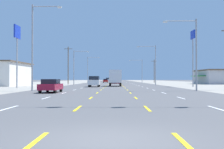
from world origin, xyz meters
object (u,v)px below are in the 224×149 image
box_truck_center_turn_mid (115,77)px  pole_sign_left_row_1 (17,39)px  suv_inner_left_near (94,81)px  streetlight_right_row_0 (193,49)px  sedan_inner_left_midfar (106,81)px  sedan_center_turn_far (114,80)px  pole_sign_right_row_1 (193,44)px  streetlight_right_row_1 (153,62)px  streetlight_left_row_0 (35,42)px  streetlight_right_row_2 (140,69)px  sedan_far_left_nearest (51,86)px  suv_inner_left_farther (108,80)px  streetlight_left_row_1 (76,65)px  streetlight_left_row_2 (89,68)px

box_truck_center_turn_mid → pole_sign_left_row_1: pole_sign_left_row_1 is taller
suv_inner_left_near → streetlight_right_row_0: streetlight_right_row_0 is taller
sedan_inner_left_midfar → pole_sign_left_row_1: 63.06m
suv_inner_left_near → sedan_center_turn_far: bearing=87.6°
pole_sign_right_row_1 → streetlight_right_row_1: 16.64m
pole_sign_right_row_1 → streetlight_left_row_0: 30.97m
streetlight_right_row_2 → sedan_far_left_nearest: bearing=-102.8°
suv_inner_left_farther → streetlight_left_row_1: (-6.31, -65.65, 3.99)m
suv_inner_left_farther → pole_sign_left_row_1: size_ratio=0.48×
sedan_inner_left_midfar → streetlight_left_row_2: streetlight_left_row_2 is taller
streetlight_left_row_2 → box_truck_center_turn_mid: bearing=-78.1°
streetlight_left_row_1 → streetlight_left_row_2: 34.04m
suv_inner_left_near → sedan_inner_left_midfar: size_ratio=1.09×
pole_sign_right_row_1 → streetlight_left_row_1: size_ratio=1.25×
pole_sign_right_row_1 → streetlight_right_row_2: size_ratio=1.23×
sedan_inner_left_midfar → pole_sign_right_row_1: size_ratio=0.42×
sedan_inner_left_midfar → streetlight_right_row_0: streetlight_right_row_0 is taller
box_truck_center_turn_mid → suv_inner_left_farther: size_ratio=1.47×
sedan_center_turn_far → suv_inner_left_near: bearing=-92.4°
sedan_center_turn_far → pole_sign_right_row_1: (15.20, -80.83, 7.41)m
streetlight_left_row_2 → streetlight_left_row_1: bearing=-90.1°
box_truck_center_turn_mid → streetlight_right_row_0: 23.70m
sedan_far_left_nearest → pole_sign_right_row_1: 32.29m
suv_inner_left_farther → streetlight_right_row_0: (13.12, -99.69, 4.19)m
suv_inner_left_farther → streetlight_right_row_1: 67.11m
box_truck_center_turn_mid → sedan_center_turn_far: bearing=90.3°
sedan_inner_left_midfar → streetlight_left_row_2: 8.72m
streetlight_right_row_0 → streetlight_left_row_1: (-19.43, 34.04, -0.20)m
streetlight_right_row_1 → suv_inner_left_farther: bearing=101.3°
sedan_far_left_nearest → streetlight_left_row_1: size_ratio=0.52×
box_truck_center_turn_mid → streetlight_right_row_2: (9.40, 46.64, 3.35)m
pole_sign_right_row_1 → streetlight_left_row_1: (-24.70, 15.58, -3.15)m
streetlight_left_row_2 → pole_sign_left_row_1: bearing=-96.1°
pole_sign_left_row_1 → streetlight_left_row_2: (6.16, 57.61, -2.26)m
pole_sign_right_row_1 → streetlight_right_row_1: (-5.33, 15.58, -2.42)m
pole_sign_left_row_1 → streetlight_left_row_1: pole_sign_left_row_1 is taller
suv_inner_left_near → pole_sign_left_row_1: (-12.09, -6.56, 6.91)m
sedan_far_left_nearest → sedan_inner_left_midfar: bearing=87.6°
pole_sign_right_row_1 → streetlight_left_row_0: streetlight_left_row_0 is taller
streetlight_left_row_1 → sedan_center_turn_far: bearing=81.7°
suv_inner_left_near → sedan_center_turn_far: suv_inner_left_near is taller
pole_sign_right_row_1 → streetlight_right_row_0: pole_sign_right_row_1 is taller
streetlight_right_row_2 → streetlight_right_row_0: bearing=-89.9°
streetlight_left_row_0 → streetlight_left_row_1: streetlight_left_row_0 is taller
box_truck_center_turn_mid → streetlight_left_row_0: (-9.99, -21.43, 4.28)m
suv_inner_left_farther → box_truck_center_turn_mid: bearing=-87.4°
sedan_far_left_nearest → streetlight_left_row_1: 38.58m
suv_inner_left_near → streetlight_left_row_1: (-5.99, 17.01, 3.99)m
sedan_inner_left_midfar → pole_sign_right_row_1: pole_sign_right_row_1 is taller
sedan_far_left_nearest → streetlight_right_row_2: streetlight_right_row_2 is taller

